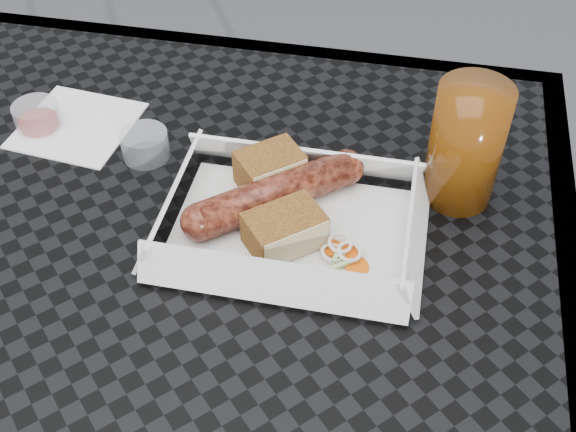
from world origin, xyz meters
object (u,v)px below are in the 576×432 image
object	(u,v)px
bratwurst	(276,194)
drink_glass	(466,145)
patio_table	(151,318)
food_tray	(290,229)

from	to	relation	value
bratwurst	drink_glass	size ratio (longest dim) A/B	1.25
patio_table	food_tray	xyz separation A→B (m)	(0.13, 0.07, 0.08)
bratwurst	drink_glass	bearing A→B (deg)	18.89
patio_table	bratwurst	distance (m)	0.18
food_tray	bratwurst	distance (m)	0.04
patio_table	drink_glass	xyz separation A→B (m)	(0.28, 0.16, 0.14)
drink_glass	bratwurst	bearing A→B (deg)	-161.11
drink_glass	food_tray	bearing A→B (deg)	-151.23
bratwurst	drink_glass	xyz separation A→B (m)	(0.17, 0.06, 0.04)
bratwurst	food_tray	bearing A→B (deg)	-52.69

